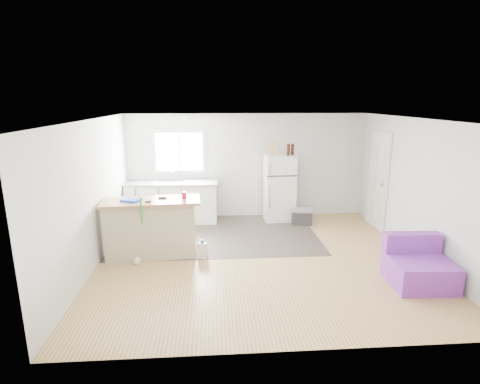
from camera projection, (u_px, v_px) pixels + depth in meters
name	position (u px, v px, depth m)	size (l,w,h in m)	color
room	(261.00, 192.00, 6.27)	(5.51, 5.01, 2.41)	olive
vinyl_zone	(217.00, 234.00, 7.72)	(4.05, 2.50, 0.00)	#312A25
window	(179.00, 152.00, 8.48)	(1.18, 0.06, 0.98)	white
interior_door	(378.00, 181.00, 8.00)	(0.11, 0.92, 2.10)	white
ceiling_fixture	(190.00, 118.00, 7.07)	(0.30, 0.30, 0.07)	white
kitchen_cabinets	(172.00, 201.00, 8.44)	(2.07, 0.71, 1.20)	white
peninsula	(151.00, 228.00, 6.56)	(1.71, 0.77, 1.03)	#C0B18A
refrigerator	(279.00, 187.00, 8.53)	(0.68, 0.65, 1.51)	white
cooler	(302.00, 216.00, 8.33)	(0.51, 0.38, 0.36)	#2E2E30
purple_seat	(418.00, 267.00, 5.62)	(0.90, 0.86, 0.71)	purple
cleaner_jug	(203.00, 250.00, 6.52)	(0.18, 0.15, 0.35)	silver
mop	(139.00, 250.00, 6.31)	(0.21, 0.33, 1.19)	green
red_cup	(184.00, 195.00, 6.51)	(0.08, 0.08, 0.12)	red
blue_tray	(131.00, 200.00, 6.36)	(0.30, 0.22, 0.04)	blue
tool_a	(163.00, 198.00, 6.53)	(0.14, 0.05, 0.03)	black
tool_b	(148.00, 202.00, 6.29)	(0.10, 0.04, 0.03)	black
cardboard_box	(274.00, 148.00, 8.26)	(0.20, 0.10, 0.30)	tan
bottle_left	(288.00, 150.00, 8.23)	(0.07, 0.07, 0.25)	black
bottle_right	(293.00, 149.00, 8.28)	(0.07, 0.07, 0.25)	black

